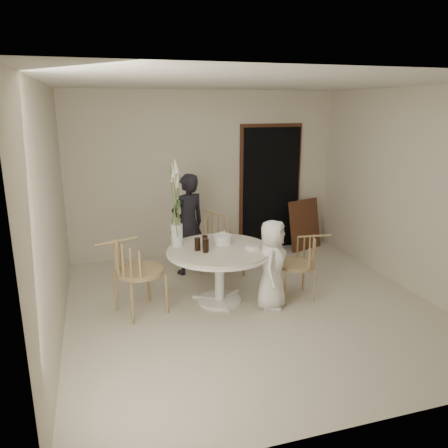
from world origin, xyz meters
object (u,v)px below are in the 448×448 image
object	(u,v)px
table	(219,257)
birthday_cake	(222,239)
chair_right	(305,257)
chair_left	(129,266)
flower_vase	(176,213)
boy	(272,265)
chair_far	(218,235)
girl	(188,224)

from	to	relation	value
table	birthday_cake	world-z (taller)	birthday_cake
chair_right	table	bearing A→B (deg)	-92.52
chair_left	flower_vase	world-z (taller)	flower_vase
boy	flower_vase	xyz separation A→B (m)	(-1.06, 0.59, 0.60)
chair_far	chair_right	size ratio (longest dim) A/B	1.10
chair_right	chair_left	size ratio (longest dim) A/B	0.86
chair_right	birthday_cake	size ratio (longest dim) A/B	3.53
girl	birthday_cake	bearing A→B (deg)	82.06
flower_vase	chair_far	bearing A→B (deg)	44.08
chair_far	chair_right	distance (m)	1.42
chair_left	boy	size ratio (longest dim) A/B	0.87
chair_right	chair_far	bearing A→B (deg)	-137.36
chair_left	flower_vase	xyz separation A→B (m)	(0.64, 0.30, 0.52)
chair_right	birthday_cake	bearing A→B (deg)	-102.18
chair_far	chair_right	bearing A→B (deg)	-76.11
boy	table	bearing A→B (deg)	90.79
table	chair_far	bearing A→B (deg)	75.21
chair_far	flower_vase	size ratio (longest dim) A/B	0.83
chair_far	chair_right	world-z (taller)	chair_far
table	chair_left	xyz separation A→B (m)	(-1.13, -0.05, 0.02)
chair_right	chair_left	distance (m)	2.24
boy	chair_right	bearing A→B (deg)	-41.07
table	birthday_cake	distance (m)	0.26
chair_right	chair_left	xyz separation A→B (m)	(-2.23, 0.12, 0.09)
boy	birthday_cake	world-z (taller)	boy
table	chair_left	distance (m)	1.13
girl	boy	distance (m)	1.64
table	chair_right	bearing A→B (deg)	-8.63
chair_far	girl	world-z (taller)	girl
chair_right	girl	size ratio (longest dim) A/B	0.56
chair_far	birthday_cake	bearing A→B (deg)	-124.59
chair_left	flower_vase	size ratio (longest dim) A/B	0.88
birthday_cake	flower_vase	xyz separation A→B (m)	(-0.58, 0.08, 0.37)
girl	birthday_cake	size ratio (longest dim) A/B	6.27
chair_left	birthday_cake	size ratio (longest dim) A/B	4.09
flower_vase	girl	bearing A→B (deg)	68.97
table	girl	xyz separation A→B (m)	(-0.15, 1.12, 0.14)
chair_right	birthday_cake	world-z (taller)	birthday_cake
birthday_cake	girl	bearing A→B (deg)	104.23
table	chair_left	bearing A→B (deg)	-177.62
table	chair_left	world-z (taller)	chair_left
chair_far	girl	xyz separation A→B (m)	(-0.41, 0.15, 0.15)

